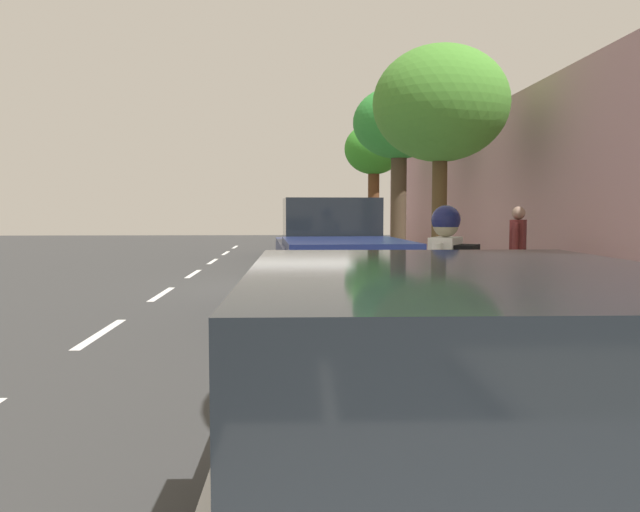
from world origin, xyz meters
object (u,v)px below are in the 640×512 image
at_px(street_tree_far_end, 399,126).
at_px(parked_sedan_white_nearest, 462,474).
at_px(parked_pickup_dark_blue_second, 335,257).
at_px(pedestrian_on_phone, 518,247).
at_px(street_tree_corner, 374,152).
at_px(parked_sedan_silver_mid, 321,247).
at_px(street_tree_mid_block, 441,105).
at_px(parked_suv_black_far, 310,229).
at_px(fire_hydrant, 357,245).
at_px(cyclist_with_backpack, 448,278).
at_px(bicycle_at_curb, 415,342).

bearing_deg(street_tree_far_end, parked_sedan_white_nearest, -98.63).
distance_m(parked_pickup_dark_blue_second, pedestrian_on_phone, 3.18).
bearing_deg(street_tree_corner, pedestrian_on_phone, -86.25).
xyz_separation_m(parked_sedan_silver_mid, street_tree_mid_block, (2.31, -3.69, 3.14)).
bearing_deg(parked_suv_black_far, fire_hydrant, -62.12).
bearing_deg(parked_sedan_silver_mid, pedestrian_on_phone, -62.13).
relative_size(street_tree_far_end, pedestrian_on_phone, 3.12).
relative_size(parked_pickup_dark_blue_second, pedestrian_on_phone, 3.29).
distance_m(parked_sedan_silver_mid, street_tree_corner, 8.13).
relative_size(cyclist_with_backpack, fire_hydrant, 2.11).
bearing_deg(street_tree_mid_block, parked_pickup_dark_blue_second, -137.55).
bearing_deg(parked_pickup_dark_blue_second, street_tree_mid_block, 42.45).
bearing_deg(fire_hydrant, parked_sedan_silver_mid, -109.24).
bearing_deg(parked_suv_black_far, cyclist_with_backpack, -87.44).
relative_size(parked_suv_black_far, street_tree_corner, 0.99).
xyz_separation_m(parked_sedan_silver_mid, street_tree_far_end, (2.31, 1.44, 3.37)).
bearing_deg(pedestrian_on_phone, parked_sedan_silver_mid, 117.87).
bearing_deg(bicycle_at_curb, street_tree_far_end, 81.34).
height_order(parked_sedan_white_nearest, street_tree_corner, street_tree_corner).
distance_m(parked_suv_black_far, street_tree_mid_block, 11.05).
bearing_deg(street_tree_corner, parked_pickup_dark_blue_second, -100.14).
xyz_separation_m(parked_suv_black_far, pedestrian_on_phone, (3.26, -12.69, 0.05)).
xyz_separation_m(parked_sedan_silver_mid, cyclist_with_backpack, (0.70, -11.03, 0.34)).
xyz_separation_m(street_tree_mid_block, pedestrian_on_phone, (0.86, -2.29, -2.81)).
height_order(parked_pickup_dark_blue_second, fire_hydrant, parked_pickup_dark_blue_second).
height_order(bicycle_at_curb, street_tree_far_end, street_tree_far_end).
bearing_deg(bicycle_at_curb, parked_sedan_white_nearest, -98.56).
bearing_deg(street_tree_far_end, street_tree_mid_block, -90.00).
relative_size(parked_sedan_silver_mid, fire_hydrant, 5.35).
distance_m(parked_suv_black_far, street_tree_far_end, 6.56).
height_order(parked_suv_black_far, fire_hydrant, parked_suv_black_far).
distance_m(parked_sedan_white_nearest, bicycle_at_curb, 4.14).
xyz_separation_m(parked_sedan_white_nearest, fire_hydrant, (1.51, 18.58, -0.17)).
xyz_separation_m(parked_sedan_silver_mid, parked_suv_black_far, (-0.09, 6.71, 0.27)).
distance_m(parked_suv_black_far, fire_hydrant, 3.17).
bearing_deg(cyclist_with_backpack, bicycle_at_curb, 115.64).
xyz_separation_m(parked_sedan_white_nearest, pedestrian_on_phone, (3.30, 8.66, 0.33)).
bearing_deg(parked_suv_black_far, parked_sedan_silver_mid, -89.21).
xyz_separation_m(parked_sedan_silver_mid, fire_hydrant, (1.37, 3.93, -0.17)).
distance_m(parked_sedan_silver_mid, fire_hydrant, 4.17).
relative_size(parked_sedan_silver_mid, cyclist_with_backpack, 2.53).
relative_size(street_tree_corner, pedestrian_on_phone, 2.95).
height_order(parked_pickup_dark_blue_second, pedestrian_on_phone, parked_pickup_dark_blue_second).
xyz_separation_m(parked_suv_black_far, cyclist_with_backpack, (0.79, -17.73, 0.06)).
height_order(street_tree_far_end, fire_hydrant, street_tree_far_end).
height_order(street_tree_mid_block, street_tree_far_end, street_tree_far_end).
bearing_deg(bicycle_at_curb, cyclist_with_backpack, -64.36).
bearing_deg(street_tree_corner, parked_sedan_white_nearest, -96.40).
bearing_deg(parked_pickup_dark_blue_second, street_tree_corner, 79.86).
bearing_deg(parked_suv_black_far, parked_sedan_white_nearest, -90.12).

